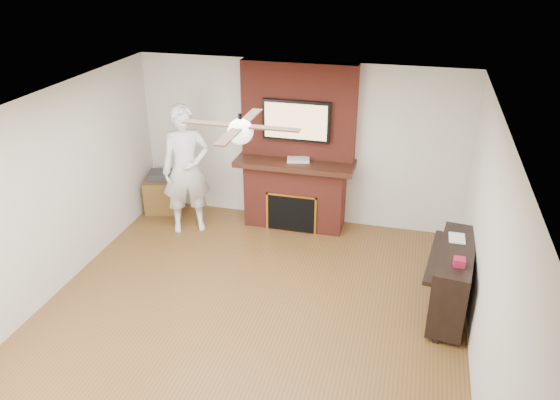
% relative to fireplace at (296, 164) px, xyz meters
% --- Properties ---
extents(room_shell, '(5.36, 5.86, 2.86)m').
position_rel_fireplace_xyz_m(room_shell, '(0.00, -2.55, 0.25)').
color(room_shell, '#583919').
rests_on(room_shell, ground).
extents(fireplace, '(1.78, 0.64, 2.50)m').
position_rel_fireplace_xyz_m(fireplace, '(0.00, 0.00, 0.00)').
color(fireplace, maroon).
rests_on(fireplace, ground).
extents(tv, '(1.00, 0.08, 0.60)m').
position_rel_fireplace_xyz_m(tv, '(0.00, -0.05, 0.68)').
color(tv, black).
rests_on(tv, fireplace).
extents(ceiling_fan, '(1.21, 1.21, 0.31)m').
position_rel_fireplace_xyz_m(ceiling_fan, '(-0.00, -2.55, 1.34)').
color(ceiling_fan, black).
rests_on(ceiling_fan, room_shell).
extents(person, '(0.86, 0.76, 1.96)m').
position_rel_fireplace_xyz_m(person, '(-1.53, -0.60, -0.02)').
color(person, silver).
rests_on(person, ground).
extents(side_table, '(0.69, 0.69, 0.66)m').
position_rel_fireplace_xyz_m(side_table, '(-2.20, -0.07, -0.69)').
color(side_table, brown).
rests_on(side_table, ground).
extents(piano, '(0.64, 1.36, 0.95)m').
position_rel_fireplace_xyz_m(piano, '(2.29, -1.78, -0.53)').
color(piano, black).
rests_on(piano, ground).
extents(cable_box, '(0.36, 0.25, 0.05)m').
position_rel_fireplace_xyz_m(cable_box, '(0.05, -0.10, 0.11)').
color(cable_box, silver).
rests_on(cable_box, fireplace).
extents(candle_orange, '(0.07, 0.07, 0.12)m').
position_rel_fireplace_xyz_m(candle_orange, '(-0.13, -0.24, -0.94)').
color(candle_orange, orange).
rests_on(candle_orange, ground).
extents(candle_green, '(0.07, 0.07, 0.09)m').
position_rel_fireplace_xyz_m(candle_green, '(-0.10, -0.24, -0.95)').
color(candle_green, '#436E2C').
rests_on(candle_green, ground).
extents(candle_cream, '(0.07, 0.07, 0.10)m').
position_rel_fireplace_xyz_m(candle_cream, '(0.17, -0.22, -0.95)').
color(candle_cream, beige).
rests_on(candle_cream, ground).
extents(candle_blue, '(0.06, 0.06, 0.08)m').
position_rel_fireplace_xyz_m(candle_blue, '(0.19, -0.23, -0.96)').
color(candle_blue, '#3966AC').
rests_on(candle_blue, ground).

